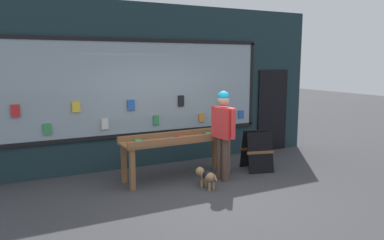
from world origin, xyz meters
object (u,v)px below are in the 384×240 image
at_px(small_dog, 206,175).
at_px(sandwich_board_sign, 257,150).
at_px(display_table_main, 178,143).
at_px(person_browsing, 223,128).

relative_size(small_dog, sandwich_board_sign, 0.67).
height_order(display_table_main, person_browsing, person_browsing).
bearing_deg(display_table_main, person_browsing, -33.89).
relative_size(person_browsing, sandwich_board_sign, 2.09).
relative_size(display_table_main, person_browsing, 1.29).
bearing_deg(sandwich_board_sign, display_table_main, -173.46).
bearing_deg(small_dog, person_browsing, -72.35).
bearing_deg(small_dog, display_table_main, 5.84).
xyz_separation_m(person_browsing, sandwich_board_sign, (1.02, 0.27, -0.61)).
bearing_deg(display_table_main, sandwich_board_sign, -7.49).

